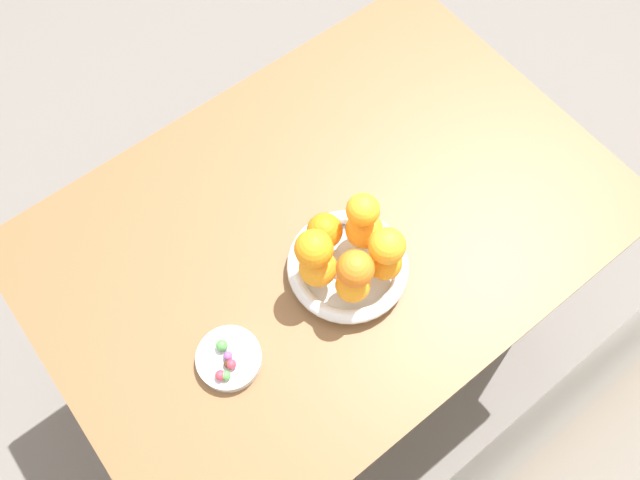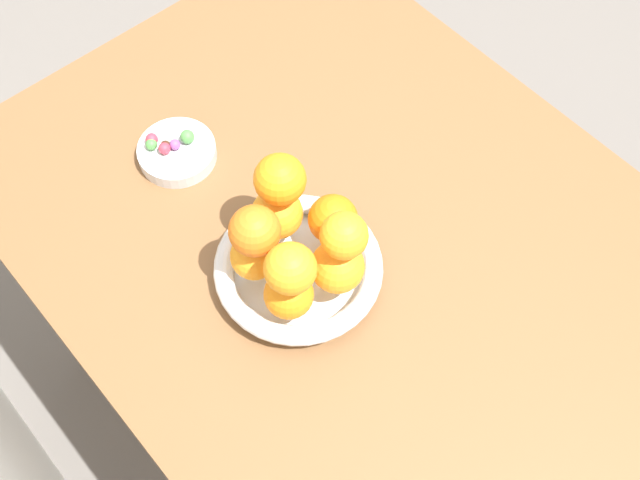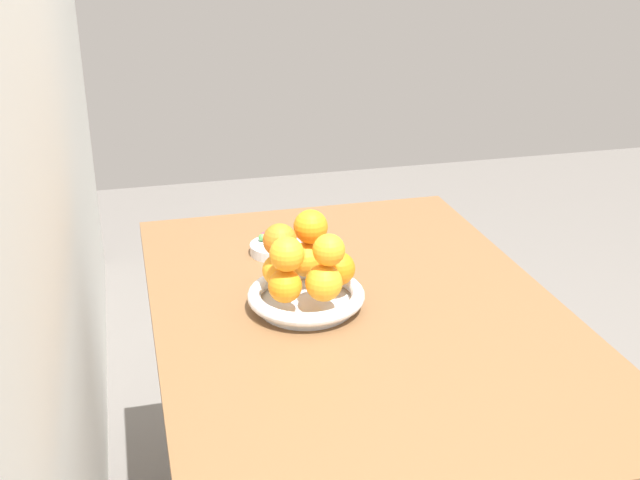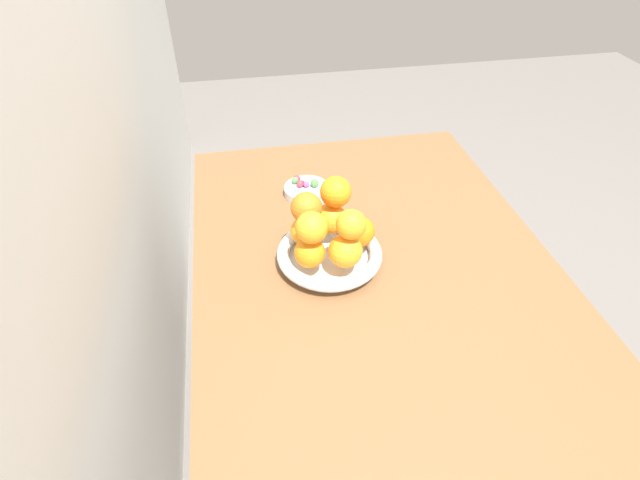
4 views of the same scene
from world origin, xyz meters
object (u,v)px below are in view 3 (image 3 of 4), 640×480
Objects in this scene: orange_4 at (306,259)px; orange_8 at (311,227)px; candy_ball_4 at (285,239)px; orange_7 at (280,240)px; candy_ball_3 at (268,240)px; fruit_bowl at (306,297)px; orange_6 at (329,250)px; orange_3 at (338,268)px; orange_2 at (324,283)px; candy_ball_5 at (264,236)px; candy_ball_1 at (270,240)px; orange_0 at (278,270)px; candy_dish at (276,248)px; orange_1 at (285,286)px; dining_table at (359,350)px; orange_5 at (287,254)px; candy_ball_0 at (276,240)px; candy_ball_2 at (262,238)px.

orange_8 reaches higher than orange_4.
candy_ball_4 is (0.20, 0.01, -0.11)m from orange_8.
orange_7 is 0.07m from orange_8.
candy_ball_3 is at bearing 11.88° from orange_8.
orange_7 is at bearing 59.86° from fruit_bowl.
fruit_bowl is 0.13m from orange_6.
orange_7 reaches higher than candy_ball_3.
orange_3 is 0.12m from orange_7.
orange_2 reaches higher than candy_ball_5.
candy_ball_5 is (0.02, 0.01, 0.00)m from candy_ball_1.
candy_ball_5 is (0.27, -0.02, -0.10)m from orange_7.
candy_ball_4 is at bearing -14.79° from orange_0.
candy_dish is 1.65× the size of orange_2.
orange_1 is at bearing 80.72° from orange_2.
orange_1 is at bearing 129.99° from fruit_bowl.
candy_ball_1 is at bearing 8.07° from orange_4.
dining_table is 17.53× the size of orange_5.
candy_dish is 7.05× the size of candy_ball_0.
candy_ball_2 is (0.31, 0.13, 0.12)m from dining_table.
orange_8 reaches higher than candy_ball_2.
orange_6 is at bearing -170.91° from candy_ball_5.
orange_0 reaches higher than fruit_bowl.
orange_7 is at bearing 39.82° from orange_2.
candy_ball_5 is at bearing 9.09° from orange_6.
orange_2 is 0.13m from orange_8.
candy_ball_3 is (0.00, 0.02, 0.02)m from candy_dish.
orange_6 is at bearing -136.08° from orange_7.
orange_3 is 0.09m from orange_6.
orange_0 is at bearing 170.03° from candy_dish.
orange_1 reaches higher than orange_0.
orange_3 is at bearing -143.68° from orange_8.
orange_5 is 0.35m from candy_ball_5.
orange_2 is at bearing -140.18° from orange_7.
orange_8 reaches higher than candy_ball_3.
orange_5 is (-0.07, -0.00, 0.06)m from orange_0.
orange_2 is at bearing 106.77° from dining_table.
orange_7 is at bearing 79.00° from orange_3.
orange_0 is 3.37× the size of candy_ball_5.
candy_dish is at bearing 6.32° from orange_6.
fruit_bowl is at bearing -175.56° from candy_ball_3.
orange_0 is at bearing 77.34° from orange_3.
candy_ball_0 is at bearing 7.91° from orange_8.
orange_0 is at bearing 112.82° from orange_8.
orange_0 is at bearing 172.95° from candy_ball_1.
dining_table is 0.34m from candy_ball_3.
candy_ball_3 is (0.30, 0.12, 0.12)m from dining_table.
dining_table is at bearing -136.30° from orange_4.
orange_7 is at bearing -0.91° from orange_5.
candy_ball_4 is (0.26, -0.02, 0.01)m from fruit_bowl.
orange_4 is 0.24m from candy_ball_2.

